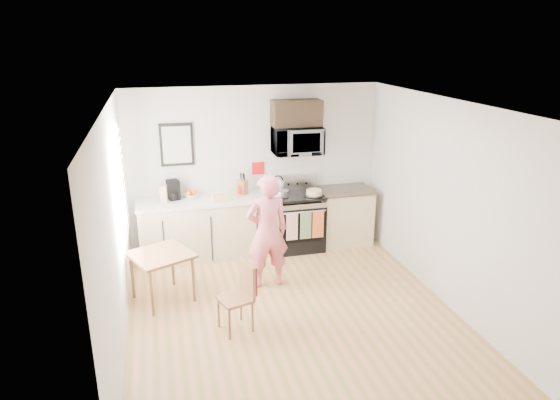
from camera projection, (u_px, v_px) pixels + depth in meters
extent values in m
plane|color=olive|center=(293.00, 314.00, 6.25)|extent=(4.60, 4.60, 0.00)
cube|color=beige|center=(255.00, 168.00, 7.95)|extent=(4.00, 0.04, 2.60)
cube|color=beige|center=(377.00, 321.00, 3.72)|extent=(4.00, 0.04, 2.60)
cube|color=beige|center=(115.00, 233.00, 5.37)|extent=(0.04, 4.60, 2.60)
cube|color=beige|center=(446.00, 203.00, 6.30)|extent=(0.04, 4.60, 2.60)
cube|color=silver|center=(295.00, 105.00, 5.42)|extent=(4.00, 4.60, 0.04)
cube|color=white|center=(119.00, 189.00, 6.03)|extent=(0.02, 1.40, 1.50)
cube|color=white|center=(120.00, 189.00, 6.04)|extent=(0.01, 1.30, 1.40)
cube|color=tan|center=(209.00, 229.00, 7.76)|extent=(2.10, 0.60, 0.90)
cube|color=#F1E4CF|center=(208.00, 200.00, 7.61)|extent=(2.14, 0.64, 0.04)
cube|color=tan|center=(344.00, 217.00, 8.28)|extent=(0.84, 0.60, 0.90)
cube|color=black|center=(345.00, 190.00, 8.13)|extent=(0.88, 0.64, 0.04)
cube|color=black|center=(298.00, 225.00, 8.09)|extent=(0.76, 0.65, 0.77)
cube|color=black|center=(304.00, 229.00, 7.78)|extent=(0.61, 0.02, 0.45)
cube|color=#ACACB1|center=(304.00, 209.00, 7.67)|extent=(0.74, 0.02, 0.14)
cylinder|color=#ACACB1|center=(305.00, 212.00, 7.64)|extent=(0.68, 0.02, 0.02)
cube|color=black|center=(298.00, 195.00, 7.92)|extent=(0.76, 0.65, 0.04)
cube|color=#ACACB1|center=(294.00, 182.00, 8.13)|extent=(0.76, 0.08, 0.24)
cube|color=silver|center=(292.00, 227.00, 7.66)|extent=(0.18, 0.02, 0.44)
cube|color=#4D6644|center=(306.00, 225.00, 7.71)|extent=(0.18, 0.02, 0.44)
cube|color=#C2531D|center=(318.00, 224.00, 7.76)|extent=(0.18, 0.02, 0.44)
imported|color=#ACACB1|center=(297.00, 141.00, 7.75)|extent=(0.76, 0.51, 0.42)
cube|color=black|center=(297.00, 113.00, 7.66)|extent=(0.76, 0.35, 0.40)
cube|color=black|center=(177.00, 145.00, 7.51)|extent=(0.50, 0.03, 0.65)
cube|color=beige|center=(177.00, 145.00, 7.49)|extent=(0.42, 0.01, 0.56)
cube|color=red|center=(258.00, 168.00, 7.95)|extent=(0.20, 0.02, 0.20)
imported|color=#D93B59|center=(267.00, 231.00, 6.74)|extent=(0.60, 0.41, 1.60)
cube|color=brown|center=(161.00, 255.00, 6.39)|extent=(0.71, 0.71, 0.04)
cylinder|color=brown|center=(152.00, 293.00, 6.11)|extent=(0.04, 0.04, 0.63)
cylinder|color=brown|center=(194.00, 280.00, 6.45)|extent=(0.04, 0.04, 0.63)
cylinder|color=brown|center=(132.00, 276.00, 6.54)|extent=(0.04, 0.04, 0.63)
cylinder|color=brown|center=(172.00, 264.00, 6.88)|extent=(0.04, 0.04, 0.63)
cube|color=brown|center=(235.00, 299.00, 5.80)|extent=(0.44, 0.44, 0.03)
cube|color=brown|center=(247.00, 279.00, 5.81)|extent=(0.14, 0.34, 0.42)
cube|color=#540E0E|center=(249.00, 278.00, 5.82)|extent=(0.14, 0.32, 0.35)
cylinder|color=brown|center=(230.00, 325.00, 5.67)|extent=(0.03, 0.03, 0.38)
cylinder|color=brown|center=(253.00, 317.00, 5.82)|extent=(0.03, 0.03, 0.38)
cylinder|color=brown|center=(219.00, 313.00, 5.91)|extent=(0.03, 0.03, 0.38)
cylinder|color=brown|center=(241.00, 306.00, 6.06)|extent=(0.03, 0.03, 0.38)
cube|color=brown|center=(243.00, 187.00, 7.82)|extent=(0.17, 0.18, 0.23)
cylinder|color=red|center=(242.00, 189.00, 7.83)|extent=(0.12, 0.12, 0.15)
imported|color=white|center=(191.00, 195.00, 7.69)|extent=(0.28, 0.28, 0.06)
cube|color=tan|center=(164.00, 194.00, 7.42)|extent=(0.12, 0.12, 0.26)
cube|color=black|center=(173.00, 190.00, 7.58)|extent=(0.21, 0.24, 0.30)
cylinder|color=black|center=(174.00, 196.00, 7.52)|extent=(0.11, 0.11, 0.11)
cube|color=tan|center=(222.00, 197.00, 7.51)|extent=(0.31, 0.17, 0.11)
cylinder|color=black|center=(314.00, 195.00, 7.82)|extent=(0.29, 0.29, 0.02)
cylinder|color=#DDAE71|center=(314.00, 192.00, 7.81)|extent=(0.24, 0.24, 0.08)
sphere|color=white|center=(278.00, 185.00, 8.03)|extent=(0.21, 0.21, 0.21)
cone|color=white|center=(278.00, 178.00, 7.99)|extent=(0.07, 0.07, 0.07)
torus|color=black|center=(278.00, 181.00, 8.01)|extent=(0.19, 0.02, 0.19)
cylinder|color=#ACACB1|center=(282.00, 193.00, 7.77)|extent=(0.20, 0.20, 0.10)
cylinder|color=black|center=(285.00, 194.00, 7.62)|extent=(0.02, 0.18, 0.02)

